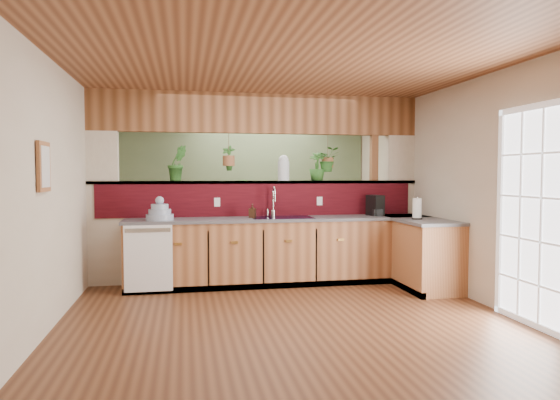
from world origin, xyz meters
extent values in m
cube|color=#532E19|center=(0.00, 0.00, 0.00)|extent=(4.60, 7.00, 0.01)
cube|color=brown|center=(0.00, 0.00, 2.60)|extent=(4.60, 7.00, 0.01)
cube|color=beige|center=(0.00, 3.50, 1.30)|extent=(4.60, 0.02, 2.60)
cube|color=beige|center=(0.00, -3.50, 1.30)|extent=(4.60, 0.02, 2.60)
cube|color=beige|center=(-2.30, 0.00, 1.30)|extent=(0.02, 7.00, 2.60)
cube|color=beige|center=(2.30, 0.00, 1.30)|extent=(0.02, 7.00, 2.60)
cube|color=beige|center=(0.00, 1.35, 0.68)|extent=(4.60, 0.15, 1.35)
cube|color=#41080F|center=(0.00, 1.27, 1.12)|extent=(4.40, 0.02, 0.45)
cube|color=brown|center=(0.00, 1.35, 1.37)|extent=(4.60, 0.21, 0.04)
cube|color=brown|center=(0.00, 1.35, 2.33)|extent=(4.60, 0.15, 0.55)
cube|color=beige|center=(-2.10, 1.35, 1.70)|extent=(0.40, 0.15, 0.70)
cube|color=beige|center=(2.10, 1.35, 1.70)|extent=(0.40, 0.15, 0.70)
cube|color=brown|center=(1.70, 1.35, 1.30)|extent=(0.10, 0.10, 2.60)
cube|color=brown|center=(0.00, 1.35, 1.37)|extent=(4.60, 0.21, 0.04)
cube|color=brown|center=(0.00, 1.35, 2.33)|extent=(4.60, 0.15, 0.55)
cube|color=#5E744F|center=(0.00, 3.48, 1.30)|extent=(4.55, 0.02, 2.55)
cube|color=brown|center=(0.25, 0.98, 0.43)|extent=(4.10, 0.60, 0.86)
cube|color=#4D4D52|center=(0.25, 0.98, 0.88)|extent=(4.14, 0.64, 0.04)
cube|color=brown|center=(2.00, 0.54, 0.43)|extent=(0.60, 1.48, 0.86)
cube|color=#4D4D52|center=(2.00, 0.54, 0.88)|extent=(0.64, 1.52, 0.04)
cube|color=brown|center=(2.00, 0.98, 0.43)|extent=(0.60, 0.60, 0.86)
cube|color=#4D4D52|center=(2.00, 0.98, 0.88)|extent=(0.64, 0.64, 0.04)
cube|color=black|center=(0.25, 0.71, 0.04)|extent=(4.10, 0.06, 0.08)
cube|color=black|center=(1.73, 0.54, 0.04)|extent=(0.06, 1.48, 0.08)
cube|color=white|center=(-1.48, 0.66, 0.45)|extent=(0.58, 0.02, 0.82)
cube|color=#B7B7B2|center=(-1.48, 0.65, 0.80)|extent=(0.54, 0.01, 0.05)
cube|color=black|center=(0.25, 0.98, 0.89)|extent=(0.82, 0.50, 0.03)
cube|color=black|center=(0.06, 0.98, 0.80)|extent=(0.34, 0.40, 0.16)
cube|color=black|center=(0.44, 0.98, 0.80)|extent=(0.34, 0.40, 0.16)
cube|color=white|center=(2.27, -1.30, 1.05)|extent=(0.06, 1.02, 2.16)
cube|color=brown|center=(-2.27, -0.80, 1.55)|extent=(0.03, 0.35, 0.45)
cube|color=silver|center=(-2.26, -0.80, 1.55)|extent=(0.01, 0.27, 0.37)
cylinder|color=#B7B7B2|center=(0.17, 1.18, 0.94)|extent=(0.06, 0.06, 0.09)
cylinder|color=#B7B7B2|center=(0.17, 1.18, 1.10)|extent=(0.02, 0.02, 0.25)
torus|color=#B7B7B2|center=(0.17, 1.11, 1.23)|extent=(0.18, 0.05, 0.18)
cylinder|color=#B7B7B2|center=(0.17, 1.03, 1.16)|extent=(0.02, 0.02, 0.11)
cylinder|color=#B7B7B2|center=(0.09, 1.18, 0.96)|extent=(0.03, 0.03, 0.09)
cylinder|color=#8896B0|center=(-1.35, 0.87, 0.94)|extent=(0.35, 0.35, 0.08)
cylinder|color=#8896B0|center=(-1.35, 0.87, 1.01)|extent=(0.28, 0.28, 0.07)
cylinder|color=#8896B0|center=(-1.35, 0.87, 1.07)|extent=(0.22, 0.22, 0.07)
sphere|color=#8896B0|center=(-1.35, 0.87, 1.15)|extent=(0.11, 0.11, 0.11)
imported|color=#382114|center=(-0.15, 1.00, 0.99)|extent=(0.11, 0.11, 0.19)
cube|color=black|center=(1.60, 1.03, 1.04)|extent=(0.15, 0.25, 0.29)
cube|color=black|center=(1.60, 0.94, 0.95)|extent=(0.13, 0.10, 0.10)
cylinder|color=silver|center=(1.60, 0.97, 0.99)|extent=(0.08, 0.08, 0.08)
cylinder|color=black|center=(1.91, 0.38, 0.91)|extent=(0.14, 0.14, 0.02)
cylinder|color=#B7B7B2|center=(1.91, 0.38, 1.04)|extent=(0.02, 0.02, 0.29)
cylinder|color=white|center=(1.91, 0.38, 1.04)|extent=(0.11, 0.11, 0.25)
cylinder|color=silver|center=(0.35, 1.35, 1.53)|extent=(0.16, 0.16, 0.27)
sphere|color=silver|center=(0.35, 1.35, 1.68)|extent=(0.15, 0.15, 0.15)
imported|color=#26591E|center=(-1.13, 1.35, 1.63)|extent=(0.33, 0.30, 0.48)
imported|color=#26591E|center=(0.84, 1.35, 1.59)|extent=(0.30, 0.30, 0.41)
cylinder|color=brown|center=(-0.43, 1.35, 1.89)|extent=(0.01, 0.01, 0.32)
cylinder|color=brown|center=(-0.43, 1.35, 1.67)|extent=(0.16, 0.16, 0.14)
imported|color=#26591E|center=(-0.43, 1.35, 1.88)|extent=(0.22, 0.19, 0.35)
cylinder|color=brown|center=(0.99, 1.35, 1.88)|extent=(0.01, 0.01, 0.34)
cylinder|color=brown|center=(0.99, 1.35, 1.65)|extent=(0.16, 0.16, 0.14)
imported|color=#26591E|center=(0.99, 1.35, 1.87)|extent=(0.33, 0.29, 0.35)
cube|color=black|center=(-0.34, 3.25, 0.50)|extent=(1.35, 0.47, 0.88)
imported|color=#26591E|center=(-0.94, 3.25, 1.13)|extent=(0.21, 0.15, 0.38)
imported|color=#26591E|center=(0.00, 3.25, 1.16)|extent=(0.25, 0.25, 0.44)
imported|color=#26591E|center=(1.18, 2.70, 0.40)|extent=(0.86, 0.79, 0.80)
camera|label=1|loc=(-1.04, -5.59, 1.49)|focal=32.00mm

